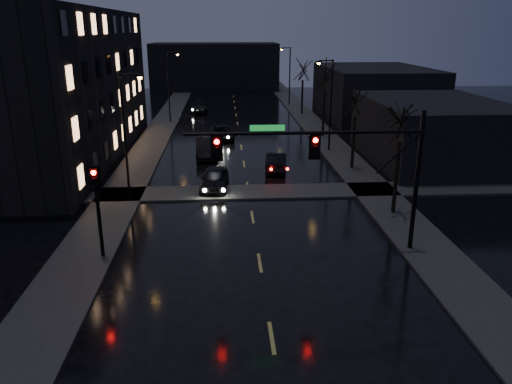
{
  "coord_description": "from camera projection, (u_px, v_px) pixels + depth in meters",
  "views": [
    {
      "loc": [
        -1.55,
        -13.26,
        10.58
      ],
      "look_at": [
        -0.11,
        9.0,
        3.2
      ],
      "focal_mm": 35.0,
      "sensor_mm": 36.0,
      "label": 1
    }
  ],
  "objects": [
    {
      "name": "oncoming_car_c",
      "position": [
        222.0,
        133.0,
        49.43
      ],
      "size": [
        2.61,
        4.92,
        1.32
      ],
      "primitive_type": "imported",
      "rotation": [
        0.0,
        0.0,
        0.09
      ],
      "color": "black",
      "rests_on": "ground"
    },
    {
      "name": "tree_mid_b",
      "position": [
        325.0,
        70.0,
        48.53
      ],
      "size": [
        3.74,
        3.74,
        8.59
      ],
      "color": "black",
      "rests_on": "ground"
    },
    {
      "name": "lead_car",
      "position": [
        276.0,
        161.0,
        38.61
      ],
      "size": [
        2.08,
        4.55,
        1.45
      ],
      "primitive_type": "imported",
      "rotation": [
        0.0,
        0.0,
        3.01
      ],
      "color": "black",
      "rests_on": "ground"
    },
    {
      "name": "oncoming_car_a",
      "position": [
        215.0,
        179.0,
        34.05
      ],
      "size": [
        2.15,
        4.6,
        1.52
      ],
      "primitive_type": "imported",
      "rotation": [
        0.0,
        0.0,
        -0.08
      ],
      "color": "black",
      "rests_on": "ground"
    },
    {
      "name": "apartment_block",
      "position": [
        44.0,
        85.0,
        41.51
      ],
      "size": [
        12.0,
        30.0,
        12.0
      ],
      "primitive_type": "cube",
      "color": "black",
      "rests_on": "ground"
    },
    {
      "name": "signal_mast",
      "position": [
        341.0,
        156.0,
        23.21
      ],
      "size": [
        11.11,
        0.41,
        7.0
      ],
      "color": "black",
      "rests_on": "ground"
    },
    {
      "name": "commercial_right_far",
      "position": [
        374.0,
        92.0,
        61.55
      ],
      "size": [
        12.0,
        18.0,
        6.0
      ],
      "primitive_type": "cube",
      "color": "black",
      "rests_on": "ground"
    },
    {
      "name": "tree_near",
      "position": [
        402.0,
        110.0,
        27.8
      ],
      "size": [
        3.52,
        3.52,
        8.08
      ],
      "color": "black",
      "rests_on": "ground"
    },
    {
      "name": "sidewalk_left",
      "position": [
        153.0,
        141.0,
        48.6
      ],
      "size": [
        3.0,
        140.0,
        0.12
      ],
      "primitive_type": "cube",
      "color": "#2D2D2B",
      "rests_on": "ground"
    },
    {
      "name": "tree_far",
      "position": [
        303.0,
        66.0,
        61.96
      ],
      "size": [
        3.43,
        3.43,
        7.88
      ],
      "color": "black",
      "rests_on": "ground"
    },
    {
      "name": "commercial_right_near",
      "position": [
        433.0,
        131.0,
        40.77
      ],
      "size": [
        10.0,
        14.0,
        5.0
      ],
      "primitive_type": "cube",
      "color": "black",
      "rests_on": "ground"
    },
    {
      "name": "sidewalk_right",
      "position": [
        325.0,
        139.0,
        49.64
      ],
      "size": [
        3.0,
        140.0,
        0.12
      ],
      "primitive_type": "cube",
      "color": "#2D2D2B",
      "rests_on": "ground"
    },
    {
      "name": "oncoming_car_d",
      "position": [
        198.0,
        106.0,
        65.16
      ],
      "size": [
        2.7,
        5.42,
        1.51
      ],
      "primitive_type": "imported",
      "rotation": [
        0.0,
        0.0,
        0.11
      ],
      "color": "black",
      "rests_on": "ground"
    },
    {
      "name": "far_block",
      "position": [
        215.0,
        66.0,
        88.44
      ],
      "size": [
        22.0,
        10.0,
        8.0
      ],
      "primitive_type": "cube",
      "color": "black",
      "rests_on": "ground"
    },
    {
      "name": "ground",
      "position": [
        278.0,
        374.0,
        15.98
      ],
      "size": [
        160.0,
        160.0,
        0.0
      ],
      "primitive_type": "plane",
      "color": "black",
      "rests_on": "ground"
    },
    {
      "name": "streetlight_l_near",
      "position": [
        127.0,
        125.0,
        31.07
      ],
      "size": [
        1.53,
        0.28,
        8.0
      ],
      "color": "black",
      "rests_on": "ground"
    },
    {
      "name": "tree_mid_a",
      "position": [
        356.0,
        94.0,
        37.4
      ],
      "size": [
        3.3,
        3.3,
        7.58
      ],
      "color": "black",
      "rests_on": "ground"
    },
    {
      "name": "streetlight_r_mid",
      "position": [
        329.0,
        98.0,
        43.37
      ],
      "size": [
        1.53,
        0.28,
        8.0
      ],
      "color": "black",
      "rests_on": "ground"
    },
    {
      "name": "sidewalk_cross",
      "position": [
        249.0,
        192.0,
        33.49
      ],
      "size": [
        40.0,
        3.0,
        0.12
      ],
      "primitive_type": "cube",
      "color": "#2D2D2B",
      "rests_on": "ground"
    },
    {
      "name": "oncoming_car_b",
      "position": [
        207.0,
        148.0,
        42.46
      ],
      "size": [
        1.98,
        5.23,
        1.7
      ],
      "primitive_type": "imported",
      "rotation": [
        0.0,
        0.0,
        0.04
      ],
      "color": "black",
      "rests_on": "ground"
    },
    {
      "name": "streetlight_r_far",
      "position": [
        288.0,
        71.0,
        69.9
      ],
      "size": [
        1.53,
        0.28,
        8.0
      ],
      "color": "black",
      "rests_on": "ground"
    },
    {
      "name": "signal_pole_left",
      "position": [
        97.0,
        199.0,
        23.1
      ],
      "size": [
        0.35,
        0.41,
        4.53
      ],
      "color": "black",
      "rests_on": "ground"
    },
    {
      "name": "streetlight_l_far",
      "position": [
        170.0,
        81.0,
        56.65
      ],
      "size": [
        1.53,
        0.28,
        8.0
      ],
      "color": "black",
      "rests_on": "ground"
    }
  ]
}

